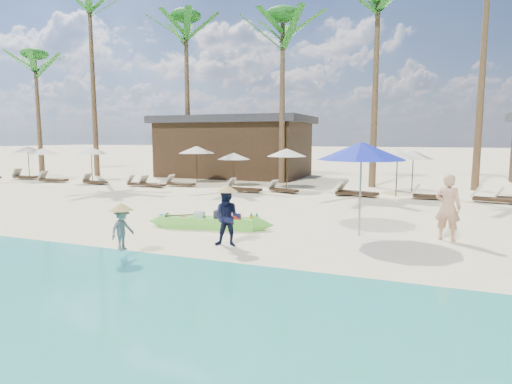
% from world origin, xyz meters
% --- Properties ---
extents(ground, '(240.00, 240.00, 0.00)m').
position_xyz_m(ground, '(0.00, 0.00, 0.00)').
color(ground, '#F6E6B6').
rests_on(ground, ground).
extents(wet_sand_strip, '(240.00, 4.50, 0.01)m').
position_xyz_m(wet_sand_strip, '(0.00, -5.00, 0.00)').
color(wet_sand_strip, tan).
rests_on(wet_sand_strip, ground).
extents(green_canoe, '(4.47, 1.18, 0.57)m').
position_xyz_m(green_canoe, '(-1.28, 0.63, 0.19)').
color(green_canoe, '#69D942').
rests_on(green_canoe, ground).
extents(tourist, '(0.77, 0.61, 1.84)m').
position_xyz_m(tourist, '(5.49, 1.60, 0.92)').
color(tourist, tan).
rests_on(tourist, ground).
extents(vendor_green, '(0.82, 0.70, 1.49)m').
position_xyz_m(vendor_green, '(0.15, -1.13, 0.74)').
color(vendor_green, '#131736').
rests_on(vendor_green, ground).
extents(vendor_yellow, '(0.45, 0.69, 1.01)m').
position_xyz_m(vendor_yellow, '(-1.69, -3.01, 0.68)').
color(vendor_yellow, gray).
rests_on(vendor_yellow, ground).
extents(blue_umbrella, '(2.50, 2.50, 2.69)m').
position_xyz_m(blue_umbrella, '(3.17, 1.35, 2.43)').
color(blue_umbrella, '#99999E').
rests_on(blue_umbrella, ground).
extents(resort_parasol_0, '(2.12, 2.12, 2.19)m').
position_xyz_m(resort_parasol_0, '(-21.34, 11.43, 1.97)').
color(resort_parasol_0, '#372516').
rests_on(resort_parasol_0, ground).
extents(resort_parasol_1, '(2.04, 2.04, 2.11)m').
position_xyz_m(resort_parasol_1, '(-18.76, 10.42, 1.90)').
color(resort_parasol_1, '#372516').
rests_on(resort_parasol_1, ground).
extents(lounger_1_left, '(1.90, 0.60, 0.64)m').
position_xyz_m(lounger_1_left, '(-20.24, 10.08, 0.21)').
color(lounger_1_left, '#372516').
rests_on(lounger_1_left, ground).
extents(lounger_1_right, '(1.90, 0.81, 0.63)m').
position_xyz_m(lounger_1_right, '(-16.95, 9.30, 0.21)').
color(lounger_1_right, '#372516').
rests_on(lounger_1_right, ground).
extents(resort_parasol_2, '(2.12, 2.12, 2.19)m').
position_xyz_m(resort_parasol_2, '(-14.83, 10.52, 1.97)').
color(resort_parasol_2, '#372516').
rests_on(resort_parasol_2, ground).
extents(lounger_2_left, '(1.69, 0.67, 0.56)m').
position_xyz_m(lounger_2_left, '(-13.67, 9.35, 0.19)').
color(lounger_2_left, '#372516').
rests_on(lounger_2_left, ground).
extents(resort_parasol_3, '(2.22, 2.22, 2.29)m').
position_xyz_m(resort_parasol_3, '(-8.17, 12.17, 2.06)').
color(resort_parasol_3, '#372516').
rests_on(resort_parasol_3, ground).
extents(lounger_3_left, '(1.77, 0.81, 0.58)m').
position_xyz_m(lounger_3_left, '(-10.39, 9.44, 0.19)').
color(lounger_3_left, '#372516').
rests_on(lounger_3_left, ground).
extents(lounger_3_right, '(1.80, 0.86, 0.59)m').
position_xyz_m(lounger_3_right, '(-9.57, 9.38, 0.20)').
color(lounger_3_right, '#372516').
rests_on(lounger_3_right, ground).
extents(resort_parasol_4, '(1.89, 1.89, 1.94)m').
position_xyz_m(resort_parasol_4, '(-5.26, 11.25, 1.75)').
color(resort_parasol_4, '#372516').
rests_on(resort_parasol_4, ground).
extents(lounger_4_left, '(1.74, 0.55, 0.59)m').
position_xyz_m(lounger_4_left, '(-8.25, 10.21, 0.20)').
color(lounger_4_left, '#372516').
rests_on(lounger_4_left, ground).
extents(lounger_4_right, '(1.90, 0.66, 0.64)m').
position_xyz_m(lounger_4_right, '(-3.83, 9.13, 0.21)').
color(lounger_4_right, '#372516').
rests_on(lounger_4_right, ground).
extents(resort_parasol_5, '(2.15, 2.15, 2.22)m').
position_xyz_m(resort_parasol_5, '(-2.07, 11.14, 2.00)').
color(resort_parasol_5, '#372516').
rests_on(resort_parasol_5, ground).
extents(lounger_5_left, '(1.69, 0.98, 0.55)m').
position_xyz_m(lounger_5_left, '(-1.88, 9.75, 0.18)').
color(lounger_5_left, '#372516').
rests_on(lounger_5_left, ground).
extents(resort_parasol_6, '(2.17, 2.17, 2.24)m').
position_xyz_m(resort_parasol_6, '(3.67, 10.26, 2.02)').
color(resort_parasol_6, '#372516').
rests_on(resort_parasol_6, ground).
extents(lounger_6_left, '(2.05, 1.11, 0.67)m').
position_xyz_m(lounger_6_left, '(1.83, 9.78, 0.22)').
color(lounger_6_left, '#372516').
rests_on(lounger_6_left, ground).
extents(lounger_6_right, '(1.75, 0.88, 0.57)m').
position_xyz_m(lounger_6_right, '(1.56, 9.71, 0.19)').
color(lounger_6_right, '#372516').
rests_on(lounger_6_right, ground).
extents(resort_parasol_7, '(2.10, 2.10, 2.17)m').
position_xyz_m(resort_parasol_7, '(4.35, 11.75, 1.95)').
color(resort_parasol_7, '#372516').
rests_on(resort_parasol_7, ground).
extents(lounger_7_left, '(1.82, 0.61, 0.61)m').
position_xyz_m(lounger_7_left, '(5.16, 9.81, 0.20)').
color(lounger_7_left, '#372516').
rests_on(lounger_7_left, ground).
extents(lounger_7_right, '(1.97, 0.96, 0.64)m').
position_xyz_m(lounger_7_right, '(7.68, 9.70, 0.21)').
color(lounger_7_right, '#372516').
rests_on(lounger_7_right, ground).
extents(palm_0, '(2.08, 2.08, 9.90)m').
position_xyz_m(palm_0, '(-24.62, 15.48, 8.11)').
color(palm_0, brown).
rests_on(palm_0, ground).
extents(palm_1, '(2.08, 2.08, 13.60)m').
position_xyz_m(palm_1, '(-17.59, 14.06, 10.82)').
color(palm_1, brown).
rests_on(palm_1, ground).
extents(palm_2, '(2.08, 2.08, 11.33)m').
position_xyz_m(palm_2, '(-10.45, 15.08, 9.18)').
color(palm_2, brown).
rests_on(palm_2, ground).
extents(palm_3, '(2.08, 2.08, 10.52)m').
position_xyz_m(palm_3, '(-3.36, 14.27, 8.58)').
color(palm_3, brown).
rests_on(palm_3, ground).
extents(palm_4, '(2.08, 2.08, 11.70)m').
position_xyz_m(palm_4, '(2.15, 14.01, 9.45)').
color(palm_4, brown).
rests_on(palm_4, ground).
extents(pavilion_west, '(10.80, 6.60, 4.30)m').
position_xyz_m(pavilion_west, '(-8.00, 17.50, 2.19)').
color(pavilion_west, '#372516').
rests_on(pavilion_west, ground).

